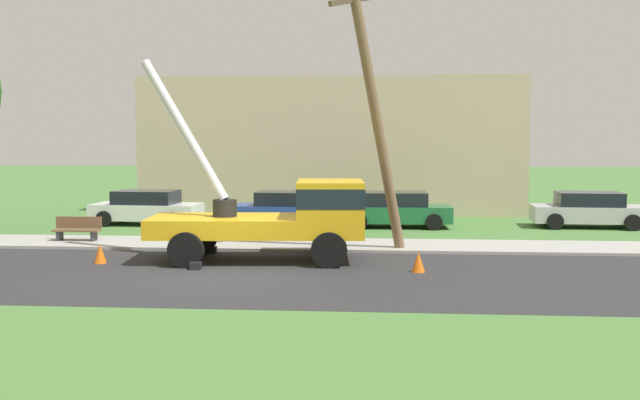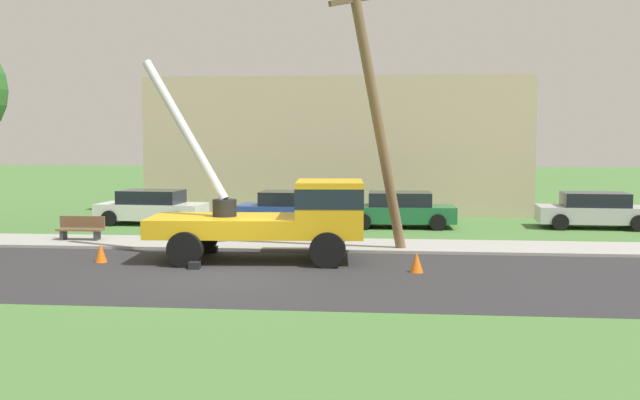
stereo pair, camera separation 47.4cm
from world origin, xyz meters
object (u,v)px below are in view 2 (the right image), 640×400
leaning_utility_pole (375,107)px  parked_sedan_silver (595,210)px  utility_truck (285,213)px  parked_sedan_blue (292,209)px  traffic_cone_ahead (417,262)px  traffic_cone_behind (101,253)px  park_bench (81,229)px  parked_sedan_green (400,210)px  parked_sedan_white (152,207)px

leaning_utility_pole → parked_sedan_silver: 11.79m
utility_truck → parked_sedan_blue: bearing=96.6°
traffic_cone_ahead → traffic_cone_behind: size_ratio=1.00×
park_bench → traffic_cone_ahead: bearing=-21.7°
parked_sedan_green → parked_sedan_silver: (7.71, 0.52, 0.00)m
utility_truck → parked_sedan_green: bearing=67.8°
utility_truck → park_bench: size_ratio=4.33×
traffic_cone_behind → parked_sedan_green: parked_sedan_green is taller
traffic_cone_ahead → park_bench: 12.18m
traffic_cone_behind → parked_sedan_green: (8.66, 9.18, 0.43)m
traffic_cone_ahead → utility_truck: bearing=157.4°
utility_truck → parked_sedan_green: (3.39, 8.30, -0.70)m
traffic_cone_behind → parked_sedan_white: 9.35m
traffic_cone_behind → utility_truck: bearing=9.5°
parked_sedan_silver → utility_truck: bearing=-141.6°
leaning_utility_pole → parked_sedan_white: 12.16m
utility_truck → parked_sedan_silver: (11.10, 8.81, -0.70)m
traffic_cone_ahead → leaning_utility_pole: bearing=110.8°
traffic_cone_behind → parked_sedan_green: 12.63m
traffic_cone_ahead → parked_sedan_silver: 12.71m
parked_sedan_blue → park_bench: bearing=-141.3°
utility_truck → traffic_cone_behind: (-5.27, -0.88, -1.13)m
parked_sedan_white → parked_sedan_blue: bearing=-1.2°
utility_truck → parked_sedan_green: 8.99m
utility_truck → parked_sedan_blue: utility_truck is taller
parked_sedan_white → park_bench: (-0.69, -5.39, -0.25)m
traffic_cone_ahead → parked_sedan_green: 9.88m
traffic_cone_ahead → parked_sedan_blue: (-4.73, 9.77, 0.43)m
utility_truck → traffic_cone_behind: 5.46m
parked_sedan_blue → utility_truck: bearing=-83.4°
traffic_cone_behind → parked_sedan_white: size_ratio=0.12×
leaning_utility_pole → traffic_cone_ahead: leaning_utility_pole is taller
leaning_utility_pole → traffic_cone_behind: bearing=-162.1°
traffic_cone_ahead → parked_sedan_silver: size_ratio=0.12×
leaning_utility_pole → parked_sedan_white: (-9.41, 6.68, -3.83)m
utility_truck → parked_sedan_silver: size_ratio=1.54×
leaning_utility_pole → traffic_cone_ahead: (1.22, -3.22, -4.27)m
parked_sedan_silver → traffic_cone_ahead: bearing=-125.2°
leaning_utility_pole → parked_sedan_white: bearing=144.6°
parked_sedan_silver → parked_sedan_blue: bearing=-177.1°
traffic_cone_ahead → parked_sedan_silver: parked_sedan_silver is taller
utility_truck → parked_sedan_white: (-6.85, 8.33, -0.70)m
traffic_cone_behind → parked_sedan_white: parked_sedan_white is taller
leaning_utility_pole → traffic_cone_ahead: 5.48m
parked_sedan_green → traffic_cone_ahead: bearing=-87.8°
leaning_utility_pole → traffic_cone_behind: 9.26m
leaning_utility_pole → parked_sedan_blue: (-3.51, 6.56, -3.83)m
parked_sedan_blue → parked_sedan_green: same height
utility_truck → traffic_cone_behind: utility_truck is taller
leaning_utility_pole → utility_truck: bearing=-147.2°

